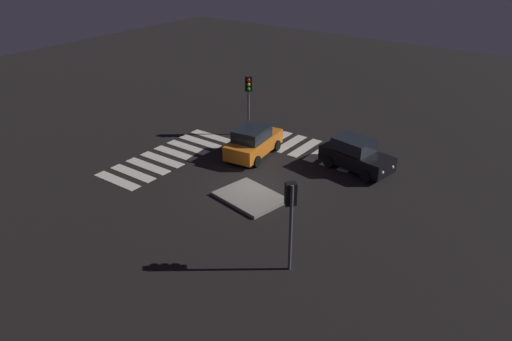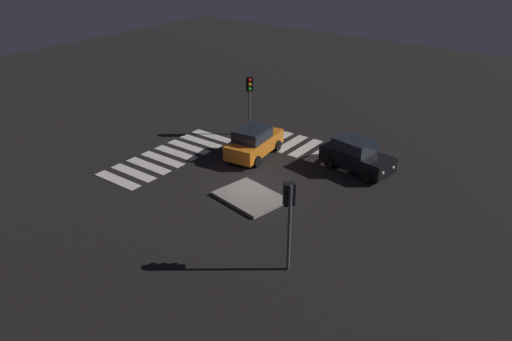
% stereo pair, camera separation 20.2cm
% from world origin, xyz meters
% --- Properties ---
extents(ground_plane, '(80.00, 80.00, 0.00)m').
position_xyz_m(ground_plane, '(0.00, 0.00, 0.00)').
color(ground_plane, black).
extents(traffic_island, '(3.77, 3.09, 0.18)m').
position_xyz_m(traffic_island, '(-0.51, 1.23, 0.09)').
color(traffic_island, gray).
rests_on(traffic_island, ground).
extents(car_black, '(4.48, 2.58, 1.86)m').
position_xyz_m(car_black, '(-3.36, -5.19, 0.91)').
color(car_black, black).
rests_on(car_black, ground).
extents(car_orange, '(2.49, 4.53, 1.90)m').
position_xyz_m(car_orange, '(2.54, -3.19, 0.93)').
color(car_orange, orange).
rests_on(car_orange, ground).
extents(traffic_light_east, '(0.54, 0.53, 4.08)m').
position_xyz_m(traffic_light_east, '(4.81, -5.72, 3.10)').
color(traffic_light_east, '#47474C').
rests_on(traffic_light_east, ground).
extents(traffic_light_west, '(0.53, 0.54, 3.96)m').
position_xyz_m(traffic_light_west, '(-5.28, 4.90, 3.01)').
color(traffic_light_west, '#47474C').
rests_on(traffic_light_west, ground).
extents(crosswalk_near, '(6.45, 3.20, 0.02)m').
position_xyz_m(crosswalk_near, '(-0.00, -6.10, 0.01)').
color(crosswalk_near, silver).
rests_on(crosswalk_near, ground).
extents(crosswalk_side, '(3.20, 8.75, 0.02)m').
position_xyz_m(crosswalk_side, '(6.70, 0.00, 0.01)').
color(crosswalk_side, silver).
rests_on(crosswalk_side, ground).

